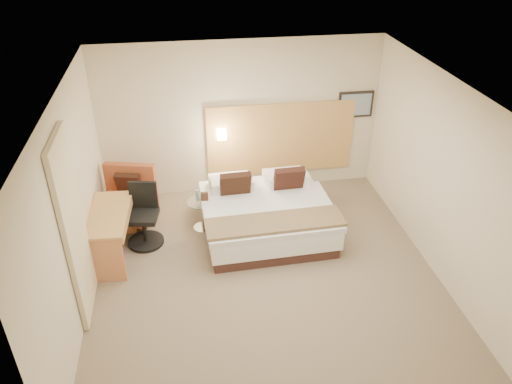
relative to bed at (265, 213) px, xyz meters
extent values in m
cube|color=#776650|center=(-0.19, -1.10, -0.32)|extent=(4.80, 5.00, 0.02)
cube|color=white|center=(-0.19, -1.10, 2.40)|extent=(4.80, 5.00, 0.02)
cube|color=beige|center=(-0.19, 1.41, 1.04)|extent=(4.80, 0.02, 2.70)
cube|color=beige|center=(-0.19, -3.61, 1.04)|extent=(4.80, 0.02, 2.70)
cube|color=beige|center=(-2.60, -1.10, 1.04)|extent=(0.02, 5.00, 2.70)
cube|color=beige|center=(2.22, -1.10, 1.04)|extent=(0.02, 5.00, 2.70)
cube|color=tan|center=(0.51, 1.37, 0.64)|extent=(2.60, 0.04, 1.30)
cube|color=black|center=(1.83, 1.38, 1.19)|extent=(0.62, 0.03, 0.47)
cube|color=#778FA4|center=(1.83, 1.36, 1.19)|extent=(0.54, 0.01, 0.39)
cylinder|color=silver|center=(-0.54, 1.32, 0.84)|extent=(0.02, 0.12, 0.02)
cube|color=#FEEDC6|center=(-0.54, 1.26, 0.84)|extent=(0.15, 0.15, 0.15)
cube|color=beige|center=(-2.55, -1.35, 0.91)|extent=(0.06, 0.90, 2.42)
cylinder|color=#78A6BA|center=(-1.04, 0.26, 0.28)|extent=(0.06, 0.06, 0.18)
cube|color=#392417|center=(-0.94, 0.15, 0.28)|extent=(0.12, 0.06, 0.20)
cube|color=#3B221D|center=(0.00, 0.00, -0.23)|extent=(1.93, 1.93, 0.17)
cube|color=white|center=(0.00, 0.00, 0.00)|extent=(1.98, 1.98, 0.29)
cube|color=silver|center=(0.01, -0.27, 0.19)|extent=(2.02, 1.45, 0.10)
cube|color=white|center=(-0.48, 0.69, 0.23)|extent=(0.68, 0.39, 0.17)
cube|color=white|center=(0.44, 0.72, 0.23)|extent=(0.68, 0.39, 0.17)
cube|color=silver|center=(-0.48, 0.44, 0.33)|extent=(0.68, 0.39, 0.17)
cube|color=white|center=(0.44, 0.47, 0.33)|extent=(0.68, 0.39, 0.17)
cube|color=black|center=(-0.44, 0.25, 0.41)|extent=(0.49, 0.27, 0.49)
cube|color=black|center=(0.42, 0.28, 0.41)|extent=(0.49, 0.27, 0.49)
cube|color=orange|center=(0.02, -0.66, 0.27)|extent=(2.03, 0.60, 0.05)
cube|color=#A5714D|center=(-2.58, 0.41, -0.26)|extent=(0.10, 0.10, 0.11)
cube|color=tan|center=(-1.92, 0.25, -0.26)|extent=(0.10, 0.10, 0.11)
cube|color=#A58F4D|center=(-2.43, 0.99, -0.26)|extent=(0.10, 0.10, 0.11)
cube|color=tan|center=(-1.78, 0.82, -0.26)|extent=(0.10, 0.10, 0.11)
cube|color=#B95431|center=(-2.18, 0.62, -0.05)|extent=(1.00, 0.92, 0.32)
cube|color=#9E4B2A|center=(-2.10, 0.91, 0.34)|extent=(0.85, 0.33, 0.47)
cube|color=black|center=(-2.13, 0.80, 0.27)|extent=(0.44, 0.29, 0.41)
cylinder|color=white|center=(-0.99, 0.21, -0.31)|extent=(0.33, 0.33, 0.02)
cylinder|color=silver|center=(-0.99, 0.21, -0.06)|extent=(0.04, 0.04, 0.47)
cylinder|color=white|center=(-0.99, 0.21, 0.18)|extent=(0.49, 0.49, 0.01)
cube|color=tan|center=(-2.33, -0.32, 0.43)|extent=(0.64, 1.26, 0.04)
cube|color=#C87C4E|center=(-2.37, -0.89, 0.05)|extent=(0.51, 0.07, 0.72)
cube|color=#CB7D4F|center=(-2.29, 0.25, 0.05)|extent=(0.51, 0.07, 0.72)
cube|color=tan|center=(-2.28, -0.32, 0.35)|extent=(0.53, 1.17, 0.10)
cylinder|color=black|center=(-1.88, -0.07, -0.28)|extent=(0.63, 0.63, 0.04)
cylinder|color=black|center=(-1.88, -0.07, -0.05)|extent=(0.07, 0.07, 0.42)
cube|color=black|center=(-1.88, -0.07, 0.18)|extent=(0.51, 0.51, 0.07)
cube|color=black|center=(-1.85, 0.13, 0.44)|extent=(0.42, 0.12, 0.44)
camera|label=1|loc=(-1.18, -6.48, 4.33)|focal=35.00mm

